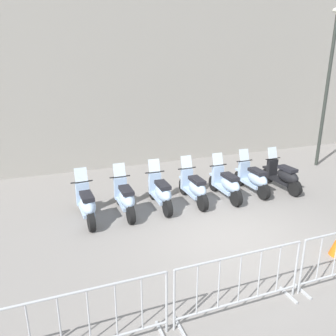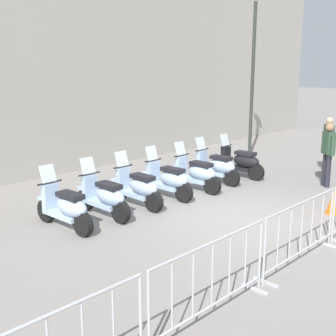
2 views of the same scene
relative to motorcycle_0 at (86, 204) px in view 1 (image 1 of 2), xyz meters
name	(u,v)px [view 1 (image 1 of 2)]	position (x,y,z in m)	size (l,w,h in m)	color
ground_plane	(233,238)	(3.07, -1.90, -0.45)	(120.00, 120.00, 0.00)	gray
building_facade	(138,8)	(2.75, 5.47, 5.26)	(28.00, 2.40, 11.44)	#9E998E
motorcycle_0	(86,204)	(0.00, 0.00, 0.00)	(0.56, 1.73, 1.24)	black
motorcycle_1	(125,198)	(0.99, 0.08, 0.00)	(0.56, 1.72, 1.24)	black
motorcycle_2	(161,193)	(1.98, 0.17, 0.00)	(0.56, 1.72, 1.24)	black
motorcycle_3	(194,188)	(2.98, 0.21, 0.00)	(0.56, 1.72, 1.24)	black
motorcycle_4	(226,184)	(3.98, 0.19, 0.00)	(0.56, 1.73, 1.24)	black
motorcycle_5	(253,179)	(4.97, 0.36, 0.00)	(0.56, 1.73, 1.24)	black
motorcycle_6	(283,176)	(5.98, 0.29, 0.00)	(0.56, 1.73, 1.24)	black
barrier_segment_1	(89,323)	(-0.33, -4.12, 0.07)	(2.24, 0.53, 1.07)	#B2B5B7
barrier_segment_2	(239,284)	(2.00, -4.02, 0.07)	(2.24, 0.53, 1.07)	#B2B5B7
street_lamp	(329,75)	(8.86, 2.07, 2.92)	(0.36, 0.36, 5.57)	#2D332D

